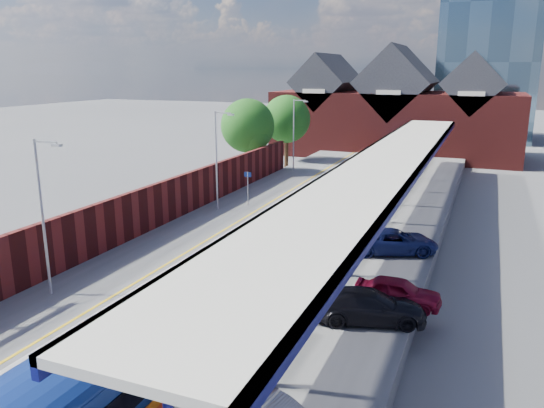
{
  "coord_description": "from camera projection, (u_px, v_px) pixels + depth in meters",
  "views": [
    {
      "loc": [
        11.08,
        -10.73,
        10.84
      ],
      "look_at": [
        -1.08,
        19.11,
        2.6
      ],
      "focal_mm": 35.0,
      "sensor_mm": 36.0,
      "label": 1
    }
  ],
  "objects": [
    {
      "name": "ground",
      "position": [
        334.0,
        205.0,
        43.27
      ],
      "size": [
        240.0,
        240.0,
        0.0
      ],
      "primitive_type": "plane",
      "color": "#5B5B5E",
      "rests_on": "ground"
    },
    {
      "name": "ballast_bed",
      "position": [
        293.0,
        241.0,
        34.3
      ],
      "size": [
        6.0,
        76.0,
        0.06
      ],
      "primitive_type": "cube",
      "color": "#473D33",
      "rests_on": "ground"
    },
    {
      "name": "rails",
      "position": [
        293.0,
        239.0,
        34.27
      ],
      "size": [
        4.51,
        76.0,
        0.14
      ],
      "color": "slate",
      "rests_on": "ground"
    },
    {
      "name": "left_platform",
      "position": [
        217.0,
        225.0,
        36.19
      ],
      "size": [
        5.0,
        76.0,
        1.0
      ],
      "primitive_type": "cube",
      "color": "#565659",
      "rests_on": "ground"
    },
    {
      "name": "right_platform",
      "position": [
        386.0,
        245.0,
        31.99
      ],
      "size": [
        6.0,
        76.0,
        1.0
      ],
      "primitive_type": "cube",
      "color": "#565659",
      "rests_on": "ground"
    },
    {
      "name": "coping_left",
      "position": [
        248.0,
        221.0,
        35.2
      ],
      "size": [
        0.3,
        76.0,
        0.05
      ],
      "primitive_type": "cube",
      "color": "silver",
      "rests_on": "left_platform"
    },
    {
      "name": "coping_right",
      "position": [
        340.0,
        232.0,
        32.9
      ],
      "size": [
        0.3,
        76.0,
        0.05
      ],
      "primitive_type": "cube",
      "color": "silver",
      "rests_on": "right_platform"
    },
    {
      "name": "yellow_line",
      "position": [
        240.0,
        220.0,
        35.42
      ],
      "size": [
        0.14,
        76.0,
        0.01
      ],
      "primitive_type": "cube",
      "color": "yellow",
      "rests_on": "left_platform"
    },
    {
      "name": "train",
      "position": [
        329.0,
        201.0,
        36.01
      ],
      "size": [
        3.08,
        65.94,
        3.45
      ],
      "color": "navy",
      "rests_on": "ground"
    },
    {
      "name": "canopy",
      "position": [
        387.0,
        162.0,
        32.75
      ],
      "size": [
        4.5,
        52.0,
        4.48
      ],
      "color": "#0F1057",
      "rests_on": "right_platform"
    },
    {
      "name": "lamp_post_b",
      "position": [
        44.0,
        209.0,
        22.83
      ],
      "size": [
        1.48,
        0.18,
        7.0
      ],
      "color": "#A5A8AA",
      "rests_on": "left_platform"
    },
    {
      "name": "lamp_post_c",
      "position": [
        218.0,
        155.0,
        37.19
      ],
      "size": [
        1.48,
        0.18,
        7.0
      ],
      "color": "#A5A8AA",
      "rests_on": "left_platform"
    },
    {
      "name": "lamp_post_d",
      "position": [
        295.0,
        131.0,
        51.54
      ],
      "size": [
        1.48,
        0.18,
        7.0
      ],
      "color": "#A5A8AA",
      "rests_on": "left_platform"
    },
    {
      "name": "platform_sign",
      "position": [
        248.0,
        183.0,
        39.05
      ],
      "size": [
        0.55,
        0.08,
        2.5
      ],
      "color": "#A5A8AA",
      "rests_on": "left_platform"
    },
    {
      "name": "brick_wall",
      "position": [
        125.0,
        217.0,
        30.86
      ],
      "size": [
        0.35,
        50.0,
        3.86
      ],
      "color": "#571817",
      "rests_on": "left_platform"
    },
    {
      "name": "station_building",
      "position": [
        396.0,
        113.0,
        67.04
      ],
      "size": [
        30.0,
        12.12,
        13.78
      ],
      "color": "#571817",
      "rests_on": "ground"
    },
    {
      "name": "glass_tower",
      "position": [
        493.0,
        4.0,
        79.47
      ],
      "size": [
        14.2,
        14.2,
        40.3
      ],
      "color": "#48657B",
      "rests_on": "ground"
    },
    {
      "name": "tree_near",
      "position": [
        249.0,
        127.0,
        51.03
      ],
      "size": [
        5.2,
        5.2,
        8.1
      ],
      "color": "#382314",
      "rests_on": "ground"
    },
    {
      "name": "tree_far",
      "position": [
        288.0,
        120.0,
        57.84
      ],
      "size": [
        5.2,
        5.2,
        8.1
      ],
      "color": "#382314",
      "rests_on": "ground"
    },
    {
      "name": "parked_car_red",
      "position": [
        398.0,
        292.0,
        22.54
      ],
      "size": [
        3.68,
        1.56,
        1.24
      ],
      "primitive_type": "imported",
      "rotation": [
        0.0,
        0.0,
        1.6
      ],
      "color": "maroon",
      "rests_on": "right_platform"
    },
    {
      "name": "parked_car_dark",
      "position": [
        369.0,
        306.0,
        21.14
      ],
      "size": [
        4.84,
        3.01,
        1.31
      ],
      "primitive_type": "imported",
      "rotation": [
        0.0,
        0.0,
        1.85
      ],
      "color": "black",
      "rests_on": "right_platform"
    },
    {
      "name": "parked_car_blue",
      "position": [
        394.0,
        241.0,
        29.08
      ],
      "size": [
        5.18,
        3.73,
        1.31
      ],
      "primitive_type": "imported",
      "rotation": [
        0.0,
        0.0,
        1.94
      ],
      "color": "navy",
      "rests_on": "right_platform"
    }
  ]
}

